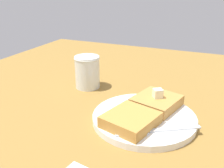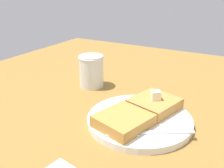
# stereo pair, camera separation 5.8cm
# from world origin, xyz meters

# --- Properties ---
(table_surface) EXTENTS (1.04, 1.04, 0.03)m
(table_surface) POSITION_xyz_m (0.00, 0.00, 0.01)
(table_surface) COLOR olive
(table_surface) RESTS_ON ground
(plate) EXTENTS (0.21, 0.21, 0.01)m
(plate) POSITION_xyz_m (0.09, 0.09, 0.03)
(plate) COLOR white
(plate) RESTS_ON table_surface
(toast_slice_left) EXTENTS (0.11, 0.11, 0.02)m
(toast_slice_left) POSITION_xyz_m (0.04, 0.11, 0.05)
(toast_slice_left) COLOR #B7813D
(toast_slice_left) RESTS_ON plate
(toast_slice_middle) EXTENTS (0.11, 0.11, 0.02)m
(toast_slice_middle) POSITION_xyz_m (0.14, 0.08, 0.05)
(toast_slice_middle) COLOR #BA833A
(toast_slice_middle) RESTS_ON plate
(butter_pat_primary) EXTENTS (0.03, 0.03, 0.02)m
(butter_pat_primary) POSITION_xyz_m (0.04, 0.11, 0.07)
(butter_pat_primary) COLOR #F8F2C4
(butter_pat_primary) RESTS_ON toast_slice_left
(fork) EXTENTS (0.10, 0.14, 0.00)m
(fork) POSITION_xyz_m (0.14, 0.12, 0.04)
(fork) COLOR silver
(fork) RESTS_ON plate
(syrup_jar) EXTENTS (0.07, 0.07, 0.09)m
(syrup_jar) POSITION_xyz_m (-0.02, -0.10, 0.07)
(syrup_jar) COLOR #3A1305
(syrup_jar) RESTS_ON table_surface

